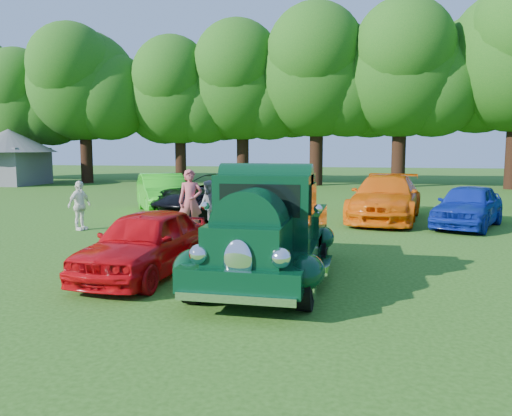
% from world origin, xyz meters
% --- Properties ---
extents(ground, '(120.00, 120.00, 0.00)m').
position_xyz_m(ground, '(0.00, 0.00, 0.00)').
color(ground, '#234911').
rests_on(ground, ground).
extents(hero_pickup, '(2.46, 5.29, 2.07)m').
position_xyz_m(hero_pickup, '(0.52, -0.45, 0.90)').
color(hero_pickup, black).
rests_on(hero_pickup, ground).
extents(red_convertible, '(1.77, 3.98, 1.33)m').
position_xyz_m(red_convertible, '(-1.94, -0.67, 0.67)').
color(red_convertible, red).
rests_on(red_convertible, ground).
extents(back_car_lime, '(3.79, 4.87, 1.55)m').
position_xyz_m(back_car_lime, '(-5.48, 8.74, 0.77)').
color(back_car_lime, green).
rests_on(back_car_lime, ground).
extents(back_car_black, '(4.51, 6.24, 1.58)m').
position_xyz_m(back_car_black, '(-3.08, 8.40, 0.79)').
color(back_car_black, black).
rests_on(back_car_black, ground).
extents(back_car_orange, '(3.06, 5.79, 1.60)m').
position_xyz_m(back_car_orange, '(3.13, 8.37, 0.80)').
color(back_car_orange, '#EE6108').
rests_on(back_car_orange, ground).
extents(back_car_blue, '(3.13, 4.42, 1.40)m').
position_xyz_m(back_car_blue, '(5.67, 7.27, 0.70)').
color(back_car_blue, '#0E249B').
rests_on(back_car_blue, ground).
extents(spectator_pink, '(0.82, 0.68, 1.93)m').
position_xyz_m(spectator_pink, '(-2.70, 4.19, 0.96)').
color(spectator_pink, '#B84C53').
rests_on(spectator_pink, ground).
extents(spectator_grey, '(0.94, 0.97, 1.58)m').
position_xyz_m(spectator_grey, '(-2.31, 4.73, 0.79)').
color(spectator_grey, gray).
rests_on(spectator_grey, ground).
extents(spectator_white, '(0.57, 0.97, 1.55)m').
position_xyz_m(spectator_white, '(-6.32, 4.10, 0.77)').
color(spectator_white, white).
rests_on(spectator_white, ground).
extents(gazebo, '(6.40, 6.40, 3.90)m').
position_xyz_m(gazebo, '(-22.00, 21.00, 2.40)').
color(gazebo, '#5B5B60').
rests_on(gazebo, ground).
extents(tree_line, '(63.00, 9.64, 12.44)m').
position_xyz_m(tree_line, '(-2.06, 24.56, 7.01)').
color(tree_line, black).
rests_on(tree_line, ground).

